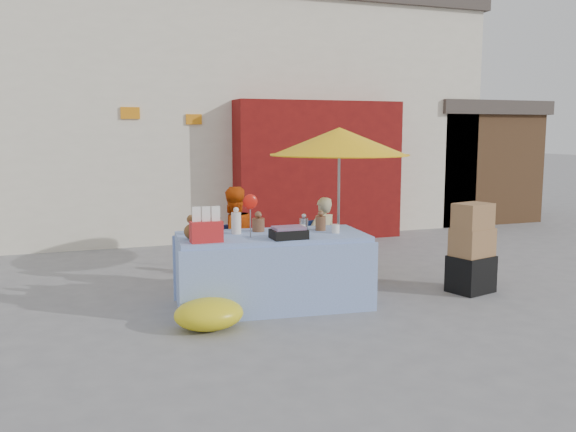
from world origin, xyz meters
name	(u,v)px	position (x,y,z in m)	size (l,w,h in m)	color
ground	(283,310)	(0.00, 0.00, 0.00)	(80.00, 80.00, 0.00)	slate
backdrop	(194,84)	(0.52, 7.52, 3.10)	(14.00, 8.00, 7.80)	silver
market_table	(271,269)	(-0.07, 0.22, 0.44)	(2.31, 1.25, 1.34)	#90AAE7
chair_left	(236,273)	(-0.31, 0.93, 0.26)	(0.58, 0.58, 0.85)	navy
chair_right	(326,265)	(0.94, 0.93, 0.26)	(0.58, 0.58, 0.85)	navy
vendor_orange	(233,239)	(-0.30, 1.07, 0.67)	(0.65, 0.51, 1.34)	#D84D0B
vendor_beige	(323,240)	(0.95, 1.07, 0.58)	(0.42, 0.28, 1.16)	tan
umbrella	(339,142)	(1.25, 1.22, 1.89)	(1.90, 1.90, 2.09)	gray
box_stack	(472,251)	(2.52, -0.06, 0.53)	(0.61, 0.54, 1.14)	black
tarp_bundle	(209,314)	(-0.95, -0.39, 0.16)	(0.72, 0.58, 0.33)	yellow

